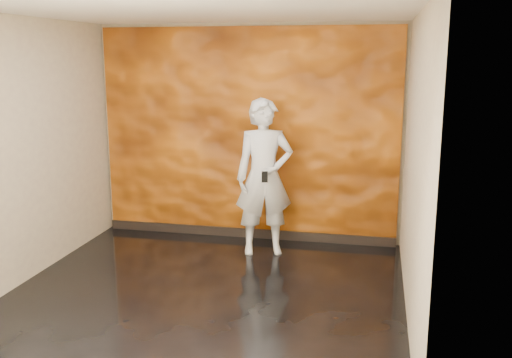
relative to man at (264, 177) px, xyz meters
name	(u,v)px	position (x,y,z in m)	size (l,w,h in m)	color
room	(202,160)	(-0.34, -1.38, 0.45)	(4.02, 4.02, 2.81)	black
feature_wall	(247,135)	(-0.34, 0.58, 0.43)	(3.90, 0.06, 2.75)	orange
baseboard	(247,233)	(-0.34, 0.54, -0.89)	(3.90, 0.04, 0.12)	black
man	(264,177)	(0.00, 0.00, 0.00)	(0.69, 0.46, 1.90)	#ABB3BD
phone	(265,177)	(0.06, -0.28, 0.07)	(0.07, 0.01, 0.13)	black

